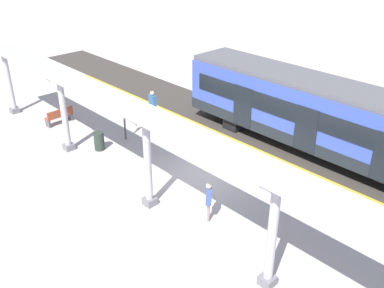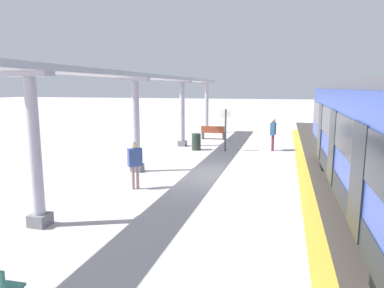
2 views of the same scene
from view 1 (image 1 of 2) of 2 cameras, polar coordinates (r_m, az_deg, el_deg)
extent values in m
plane|color=#B0A7A5|center=(18.58, 1.46, -3.95)|extent=(176.00, 176.00, 0.00)
cube|color=gold|center=(20.73, 7.97, -0.69)|extent=(0.45, 30.82, 0.01)
cube|color=#38332D|center=(22.05, 10.99, 0.83)|extent=(3.20, 42.82, 0.01)
cube|color=#3349A4|center=(20.12, 16.89, 3.57)|extent=(2.60, 14.24, 2.60)
cube|color=black|center=(20.53, 16.51, 0.95)|extent=(2.63, 14.26, 0.55)
cube|color=#515156|center=(19.62, 17.44, 7.36)|extent=(2.39, 14.24, 0.24)
cube|color=black|center=(18.95, 14.94, 3.39)|extent=(0.03, 13.10, 0.84)
cube|color=black|center=(21.06, 6.66, 4.91)|extent=(0.04, 1.10, 2.00)
cube|color=black|center=(19.17, 14.73, 1.85)|extent=(0.04, 1.10, 2.00)
cube|color=black|center=(23.11, 6.75, 3.28)|extent=(2.21, 0.90, 0.64)
cube|color=slate|center=(26.49, -22.33, 4.14)|extent=(0.44, 0.44, 0.30)
cylinder|color=#A8A3B1|center=(25.91, -23.01, 7.74)|extent=(0.28, 0.28, 3.24)
cube|color=#A8A3B1|center=(25.46, -23.70, 11.28)|extent=(1.10, 0.36, 0.12)
cube|color=slate|center=(21.27, -15.92, -0.34)|extent=(0.44, 0.44, 0.30)
cylinder|color=#A8A3B1|center=(20.54, -16.54, 4.04)|extent=(0.28, 0.28, 3.24)
cube|color=#A8A3B1|center=(19.98, -17.17, 8.47)|extent=(1.10, 0.36, 0.12)
cube|color=slate|center=(16.66, -5.58, -7.51)|extent=(0.44, 0.44, 0.30)
cylinder|color=#A8A3B1|center=(15.73, -5.87, -2.20)|extent=(0.28, 0.28, 3.24)
cube|color=#A8A3B1|center=(14.98, -6.17, 3.41)|extent=(1.10, 0.36, 0.12)
cube|color=slate|center=(13.61, 9.89, -17.28)|extent=(0.44, 0.44, 0.30)
cylinder|color=#A8A3B1|center=(12.45, 10.54, -11.44)|extent=(0.28, 0.28, 3.24)
cube|color=#A8A3B1|center=(11.49, 11.24, -4.86)|extent=(1.10, 0.36, 0.12)
cube|color=#A8AAB2|center=(15.18, -6.99, 4.26)|extent=(1.20, 24.75, 0.16)
cube|color=brown|center=(24.13, -17.15, 3.58)|extent=(1.52, 0.51, 0.04)
cube|color=brown|center=(23.89, -16.99, 3.95)|extent=(1.50, 0.13, 0.40)
cube|color=#4C4C51|center=(23.94, -18.44, 2.60)|extent=(0.12, 0.40, 0.42)
cube|color=#4C4C51|center=(24.51, -15.73, 3.56)|extent=(0.12, 0.40, 0.42)
cylinder|color=#273229|center=(20.79, -12.14, 0.38)|extent=(0.48, 0.48, 0.88)
cylinder|color=#4C4C51|center=(21.31, -8.92, 3.31)|extent=(0.10, 0.10, 2.20)
cube|color=silver|center=(20.99, -9.08, 5.43)|extent=(0.56, 0.04, 0.36)
cylinder|color=brown|center=(23.52, -5.26, 4.07)|extent=(0.11, 0.11, 0.85)
cylinder|color=brown|center=(23.38, -5.05, 3.94)|extent=(0.11, 0.11, 0.85)
cube|color=#2D5982|center=(23.17, -5.23, 5.69)|extent=(0.30, 0.52, 0.64)
sphere|color=beige|center=(23.01, -5.27, 6.70)|extent=(0.23, 0.23, 0.23)
cylinder|color=gray|center=(15.74, 2.19, -8.67)|extent=(0.10, 0.10, 0.77)
cylinder|color=gray|center=(15.61, 2.17, -9.01)|extent=(0.10, 0.10, 0.77)
cube|color=#394E8A|center=(15.28, 2.22, -6.78)|extent=(0.47, 0.46, 0.58)
sphere|color=beige|center=(15.07, 2.25, -5.53)|extent=(0.21, 0.21, 0.21)
camera|label=2|loc=(15.17, 45.81, -6.37)|focal=31.99mm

